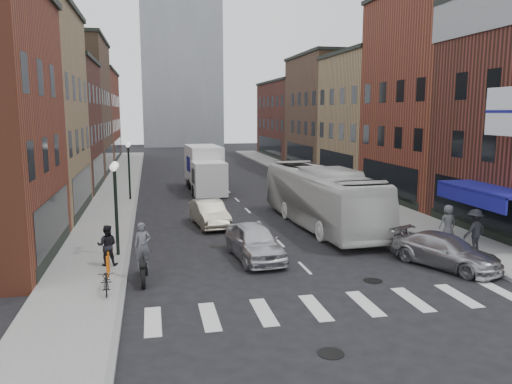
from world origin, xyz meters
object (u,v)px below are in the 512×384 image
transit_bus (321,197)px  sedan_left_near (255,241)px  ped_right_a (475,230)px  sedan_left_far (209,213)px  motorcycle_rider (143,254)px  box_truck (205,169)px  ped_left_solo (107,245)px  streetlamp_near (115,191)px  parked_bicycle (107,281)px  curb_car (445,251)px  streetlamp_far (129,160)px  ped_right_c (448,222)px  bike_rack (108,264)px

transit_bus → sedan_left_near: 7.19m
ped_right_a → sedan_left_far: bearing=-52.6°
motorcycle_rider → box_truck: bearing=74.7°
transit_bus → ped_left_solo: size_ratio=7.18×
streetlamp_near → parked_bicycle: (-0.10, -4.57, -2.37)m
transit_bus → curb_car: 8.41m
sedan_left_near → ped_left_solo: bearing=176.0°
box_truck → transit_bus: 14.32m
streetlamp_far → ped_right_c: streetlamp_far is taller
parked_bicycle → ped_right_c: size_ratio=0.90×
parked_bicycle → ped_right_a: bearing=2.2°
streetlamp_near → ped_right_a: 15.57m
sedan_left_far → ped_right_a: size_ratio=2.26×
motorcycle_rider → ped_right_a: (14.14, 0.68, 0.04)m
streetlamp_far → box_truck: bearing=31.4°
sedan_left_far → ped_right_c: (10.74, -5.83, 0.29)m
ped_left_solo → box_truck: bearing=-100.3°
box_truck → transit_bus: (4.83, -13.48, -0.09)m
streetlamp_near → streetlamp_far: bearing=90.0°
streetlamp_far → box_truck: size_ratio=0.51×
bike_rack → transit_bus: transit_bus is taller
ped_left_solo → ped_right_a: 15.59m
box_truck → sedan_left_far: (-1.11, -12.21, -1.03)m
motorcycle_rider → ped_left_solo: bearing=124.1°
streetlamp_far → curb_car: 22.31m
streetlamp_near → ped_right_c: bearing=-2.2°
streetlamp_near → parked_bicycle: size_ratio=2.72×
curb_car → parked_bicycle: curb_car is taller
ped_left_solo → ped_right_c: (15.59, 0.86, 0.02)m
sedan_left_far → parked_bicycle: 10.85m
bike_rack → motorcycle_rider: motorcycle_rider is taller
streetlamp_near → curb_car: 13.78m
motorcycle_rider → ped_left_solo: size_ratio=1.37×
motorcycle_rider → sedan_left_far: 9.23m
transit_bus → box_truck: bearing=106.7°
streetlamp_far → ped_right_a: streetlamp_far is taller
streetlamp_near → parked_bicycle: streetlamp_near is taller
motorcycle_rider → parked_bicycle: motorcycle_rider is taller
box_truck → parked_bicycle: bearing=-107.6°
bike_rack → ped_left_solo: 1.32m
streetlamp_far → parked_bicycle: (-0.10, -18.57, -2.37)m
transit_bus → ped_right_a: size_ratio=6.27×
streetlamp_far → sedan_left_far: size_ratio=0.98×
box_truck → curb_car: (7.34, -21.44, -1.07)m
ped_right_a → curb_car: bearing=14.8°
streetlamp_near → ped_right_c: (15.28, -0.60, -1.93)m
streetlamp_near → sedan_left_far: streetlamp_near is taller
curb_car → ped_right_a: size_ratio=2.41×
motorcycle_rider → transit_bus: (9.38, 7.29, 0.59)m
motorcycle_rider → sedan_left_near: 5.02m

